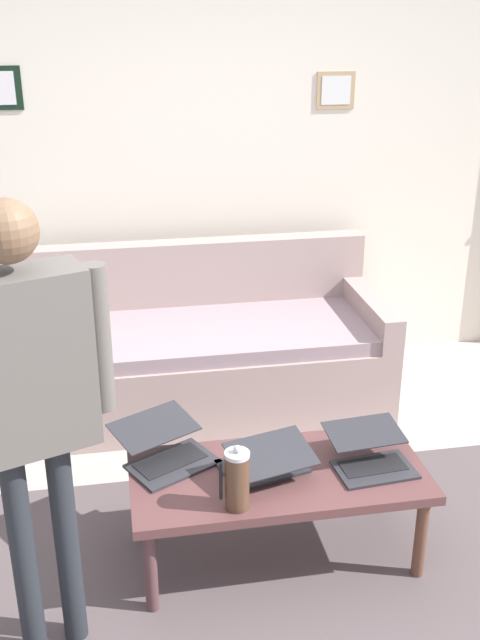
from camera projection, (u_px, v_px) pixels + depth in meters
name	position (u px, v px, depth m)	size (l,w,h in m)	color
ground_plane	(275.00, 597.00, 2.93)	(7.68, 7.68, 0.00)	#AC9C92
area_rug	(282.00, 570.00, 3.07)	(2.64, 1.48, 0.01)	#514648
back_wall	(198.00, 152.00, 4.41)	(7.04, 0.11, 2.70)	silver
couch	(202.00, 352.00, 4.30)	(2.05, 0.86, 0.88)	gray
coffee_table	(278.00, 481.00, 3.02)	(1.19, 0.56, 0.42)	brown
laptop_left	(264.00, 462.00, 2.98)	(0.40, 0.38, 0.15)	#28282D
laptop_center	(166.00, 451.00, 3.06)	(0.47, 0.47, 0.14)	#28282D
laptop_right	(371.00, 456.00, 3.03)	(0.34, 0.34, 0.13)	#28282D
french_press	(237.00, 480.00, 2.74)	(0.11, 0.09, 0.27)	#4C3323
person_standing	(25.00, 386.00, 2.31)	(0.57, 0.31, 1.65)	#202429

